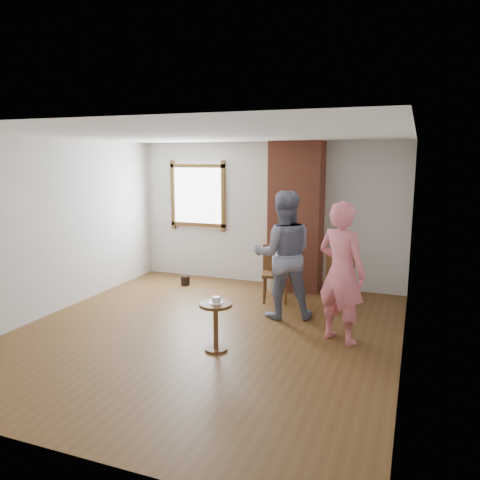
% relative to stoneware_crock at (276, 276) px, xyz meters
% --- Properties ---
extents(ground, '(5.50, 5.50, 0.00)m').
position_rel_stoneware_crock_xyz_m(ground, '(-0.27, -2.40, -0.24)').
color(ground, brown).
rests_on(ground, ground).
extents(room_shell, '(5.04, 5.52, 2.62)m').
position_rel_stoneware_crock_xyz_m(room_shell, '(-0.33, -1.79, 1.57)').
color(room_shell, silver).
rests_on(room_shell, ground).
extents(brick_chimney, '(0.90, 0.50, 2.60)m').
position_rel_stoneware_crock_xyz_m(brick_chimney, '(0.33, 0.10, 1.06)').
color(brick_chimney, '#A04E39').
rests_on(brick_chimney, ground).
extents(stoneware_crock, '(0.49, 0.49, 0.48)m').
position_rel_stoneware_crock_xyz_m(stoneware_crock, '(0.00, 0.00, 0.00)').
color(stoneware_crock, tan).
rests_on(stoneware_crock, ground).
extents(dark_pot, '(0.18, 0.18, 0.17)m').
position_rel_stoneware_crock_xyz_m(dark_pot, '(-1.63, -0.35, -0.16)').
color(dark_pot, black).
rests_on(dark_pot, ground).
extents(dining_chair_left, '(0.52, 0.52, 0.91)m').
position_rel_stoneware_crock_xyz_m(dining_chair_left, '(0.18, -0.64, 0.27)').
color(dining_chair_left, brown).
rests_on(dining_chair_left, ground).
extents(dining_chair_right, '(0.47, 0.47, 0.94)m').
position_rel_stoneware_crock_xyz_m(dining_chair_right, '(1.23, -0.72, 0.29)').
color(dining_chair_right, brown).
rests_on(dining_chair_right, ground).
extents(side_table, '(0.40, 0.40, 0.60)m').
position_rel_stoneware_crock_xyz_m(side_table, '(0.09, -2.86, 0.16)').
color(side_table, brown).
rests_on(side_table, ground).
extents(cake_plate, '(0.18, 0.18, 0.01)m').
position_rel_stoneware_crock_xyz_m(cake_plate, '(0.09, -2.86, 0.36)').
color(cake_plate, white).
rests_on(cake_plate, side_table).
extents(cake_slice, '(0.08, 0.07, 0.06)m').
position_rel_stoneware_crock_xyz_m(cake_slice, '(0.10, -2.86, 0.40)').
color(cake_slice, silver).
rests_on(cake_slice, cake_plate).
extents(man, '(1.10, 0.98, 1.86)m').
position_rel_stoneware_crock_xyz_m(man, '(0.51, -1.39, 0.69)').
color(man, '#15193A').
rests_on(man, ground).
extents(person_pink, '(0.78, 0.67, 1.81)m').
position_rel_stoneware_crock_xyz_m(person_pink, '(1.45, -2.02, 0.66)').
color(person_pink, pink).
rests_on(person_pink, ground).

